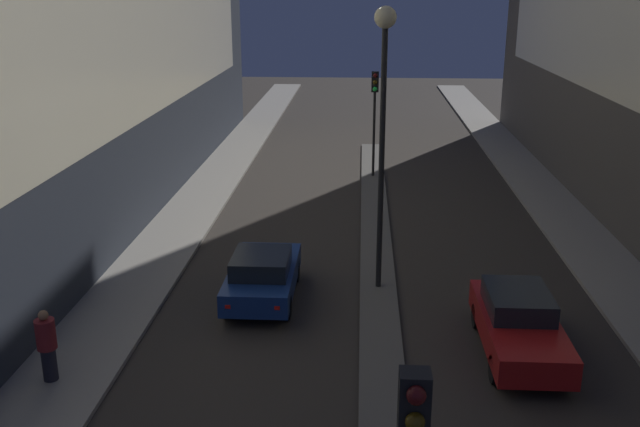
{
  "coord_description": "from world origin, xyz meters",
  "views": [
    {
      "loc": [
        -0.58,
        -3.74,
        8.52
      ],
      "look_at": [
        -1.83,
        17.59,
        1.67
      ],
      "focal_mm": 40.0,
      "sensor_mm": 36.0,
      "label": 1
    }
  ],
  "objects_px": {
    "traffic_light_mid": "(375,100)",
    "car_right_lane": "(518,324)",
    "street_lamp": "(384,89)",
    "car_left_lane": "(263,275)",
    "pedestrian_on_left_sidewalk": "(47,344)"
  },
  "relations": [
    {
      "from": "pedestrian_on_left_sidewalk",
      "to": "car_right_lane",
      "type": "bearing_deg",
      "value": 11.03
    },
    {
      "from": "traffic_light_mid",
      "to": "street_lamp",
      "type": "xyz_separation_m",
      "value": [
        0.0,
        -12.72,
        2.26
      ]
    },
    {
      "from": "street_lamp",
      "to": "car_left_lane",
      "type": "relative_size",
      "value": 1.95
    },
    {
      "from": "street_lamp",
      "to": "pedestrian_on_left_sidewalk",
      "type": "height_order",
      "value": "street_lamp"
    },
    {
      "from": "traffic_light_mid",
      "to": "car_right_lane",
      "type": "height_order",
      "value": "traffic_light_mid"
    },
    {
      "from": "car_left_lane",
      "to": "car_right_lane",
      "type": "bearing_deg",
      "value": -22.31
    },
    {
      "from": "traffic_light_mid",
      "to": "car_right_lane",
      "type": "distance_m",
      "value": 16.87
    },
    {
      "from": "pedestrian_on_left_sidewalk",
      "to": "car_left_lane",
      "type": "bearing_deg",
      "value": 49.19
    },
    {
      "from": "traffic_light_mid",
      "to": "car_left_lane",
      "type": "height_order",
      "value": "traffic_light_mid"
    },
    {
      "from": "pedestrian_on_left_sidewalk",
      "to": "street_lamp",
      "type": "bearing_deg",
      "value": 37.41
    },
    {
      "from": "street_lamp",
      "to": "traffic_light_mid",
      "type": "bearing_deg",
      "value": 90.0
    },
    {
      "from": "traffic_light_mid",
      "to": "street_lamp",
      "type": "distance_m",
      "value": 12.92
    },
    {
      "from": "traffic_light_mid",
      "to": "pedestrian_on_left_sidewalk",
      "type": "height_order",
      "value": "traffic_light_mid"
    },
    {
      "from": "street_lamp",
      "to": "car_right_lane",
      "type": "bearing_deg",
      "value": -47.49
    },
    {
      "from": "car_right_lane",
      "to": "pedestrian_on_left_sidewalk",
      "type": "bearing_deg",
      "value": -168.97
    }
  ]
}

